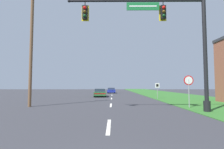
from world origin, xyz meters
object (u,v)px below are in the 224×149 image
object	(u,v)px
car_ahead	(100,93)
signal_mast	(171,35)
far_car	(111,90)
route_sign_post	(157,87)
utility_pole_near	(31,39)
stop_sign	(189,84)

from	to	relation	value
car_ahead	signal_mast	bearing A→B (deg)	-69.43
far_car	car_ahead	bearing A→B (deg)	-97.55
car_ahead	route_sign_post	xyz separation A→B (m)	(7.96, -4.62, 0.92)
route_sign_post	utility_pole_near	distance (m)	15.98
far_car	utility_pole_near	world-z (taller)	utility_pole_near
signal_mast	far_car	bearing A→B (deg)	98.48
signal_mast	stop_sign	xyz separation A→B (m)	(2.01, 2.15, -3.29)
stop_sign	route_sign_post	world-z (taller)	stop_sign
car_ahead	utility_pole_near	xyz separation A→B (m)	(-4.81, -13.30, 5.03)
signal_mast	utility_pole_near	world-z (taller)	utility_pole_near
signal_mast	car_ahead	xyz separation A→B (m)	(-6.05, 16.12, -4.55)
car_ahead	utility_pole_near	distance (m)	15.01
signal_mast	car_ahead	world-z (taller)	signal_mast
stop_sign	utility_pole_near	size ratio (longest dim) A/B	0.23
signal_mast	stop_sign	size ratio (longest dim) A/B	3.82
car_ahead	far_car	xyz separation A→B (m)	(1.72, 12.94, -0.00)
stop_sign	utility_pole_near	bearing A→B (deg)	177.03
route_sign_post	car_ahead	bearing A→B (deg)	149.88
far_car	utility_pole_near	size ratio (longest dim) A/B	0.38
stop_sign	car_ahead	bearing A→B (deg)	119.97
far_car	signal_mast	bearing A→B (deg)	-81.52
signal_mast	utility_pole_near	distance (m)	11.23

